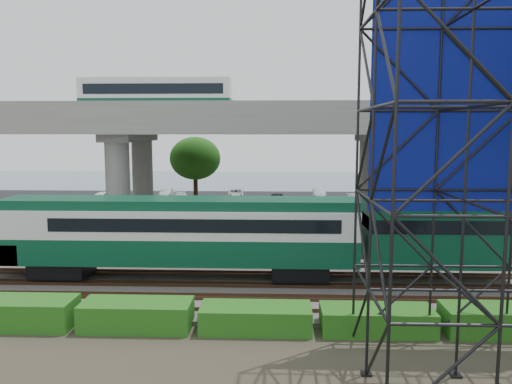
{
  "coord_description": "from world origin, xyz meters",
  "views": [
    {
      "loc": [
        1.78,
        -24.22,
        8.26
      ],
      "look_at": [
        0.61,
        6.0,
        4.53
      ],
      "focal_mm": 35.0,
      "sensor_mm": 36.0,
      "label": 1
    }
  ],
  "objects": [
    {
      "name": "ground",
      "position": [
        0.0,
        0.0,
        0.0
      ],
      "size": [
        140.0,
        140.0,
        0.0
      ],
      "primitive_type": "plane",
      "color": "#474233",
      "rests_on": "ground"
    },
    {
      "name": "ballast_bed",
      "position": [
        0.0,
        2.0,
        0.1
      ],
      "size": [
        90.0,
        12.0,
        0.2
      ],
      "primitive_type": "cube",
      "color": "slate",
      "rests_on": "ground"
    },
    {
      "name": "service_road",
      "position": [
        0.0,
        10.5,
        0.04
      ],
      "size": [
        90.0,
        5.0,
        0.08
      ],
      "primitive_type": "cube",
      "color": "black",
      "rests_on": "ground"
    },
    {
      "name": "parking_lot",
      "position": [
        0.0,
        34.0,
        0.04
      ],
      "size": [
        90.0,
        18.0,
        0.08
      ],
      "primitive_type": "cube",
      "color": "black",
      "rests_on": "ground"
    },
    {
      "name": "harbor_water",
      "position": [
        0.0,
        56.0,
        0.01
      ],
      "size": [
        140.0,
        40.0,
        0.03
      ],
      "primitive_type": "cube",
      "color": "#446470",
      "rests_on": "ground"
    },
    {
      "name": "rail_tracks",
      "position": [
        0.0,
        2.0,
        0.28
      ],
      "size": [
        90.0,
        9.52,
        0.16
      ],
      "color": "#472D1E",
      "rests_on": "ballast_bed"
    },
    {
      "name": "commuter_train",
      "position": [
        -1.26,
        2.0,
        2.88
      ],
      "size": [
        29.3,
        3.06,
        4.3
      ],
      "color": "black",
      "rests_on": "rail_tracks"
    },
    {
      "name": "overpass",
      "position": [
        -0.57,
        16.0,
        8.21
      ],
      "size": [
        80.0,
        12.0,
        12.4
      ],
      "color": "#9E9B93",
      "rests_on": "ground"
    },
    {
      "name": "hedge_strip",
      "position": [
        1.01,
        -4.3,
        0.56
      ],
      "size": [
        34.6,
        1.8,
        1.2
      ],
      "color": "#195814",
      "rests_on": "ground"
    },
    {
      "name": "trees",
      "position": [
        -4.67,
        16.17,
        5.57
      ],
      "size": [
        40.94,
        16.94,
        7.69
      ],
      "color": "#382314",
      "rests_on": "ground"
    },
    {
      "name": "suv",
      "position": [
        -15.15,
        11.09,
        0.84
      ],
      "size": [
        5.98,
        4.18,
        1.52
      ],
      "primitive_type": "imported",
      "rotation": [
        0.0,
        0.0,
        1.91
      ],
      "color": "black",
      "rests_on": "service_road"
    },
    {
      "name": "parked_cars",
      "position": [
        0.74,
        33.57,
        0.7
      ],
      "size": [
        38.35,
        9.78,
        1.32
      ],
      "color": "white",
      "rests_on": "parking_lot"
    }
  ]
}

